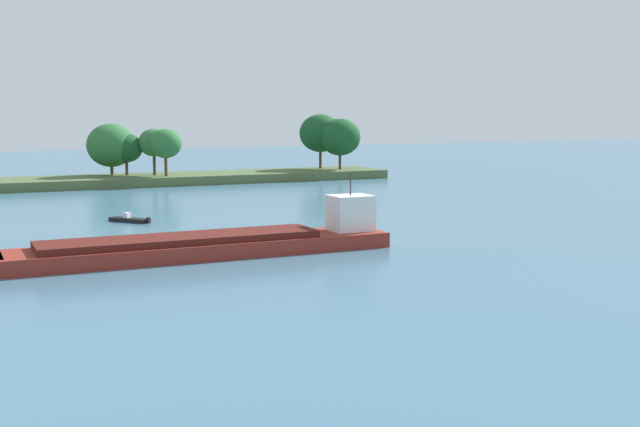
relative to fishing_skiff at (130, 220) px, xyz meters
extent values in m
cube|color=#4C6038|center=(13.79, 39.07, 0.42)|extent=(67.16, 10.88, 1.29)
cylinder|color=#513823|center=(5.99, 41.61, 1.84)|extent=(0.44, 0.44, 1.54)
ellipsoid|color=#2D6B33|center=(5.99, 41.61, 5.39)|extent=(6.96, 6.96, 6.26)
cylinder|color=#513823|center=(7.91, 40.40, 2.11)|extent=(0.44, 0.44, 2.08)
ellipsoid|color=#194C23|center=(7.91, 40.40, 5.03)|extent=(4.69, 4.69, 4.23)
cylinder|color=#513823|center=(11.57, 38.82, 2.54)|extent=(0.44, 0.44, 2.94)
ellipsoid|color=#2D6B33|center=(11.57, 38.82, 5.78)|extent=(4.44, 4.44, 4.00)
cylinder|color=#513823|center=(12.64, 36.38, 2.47)|extent=(0.44, 0.44, 2.80)
ellipsoid|color=#2D6B33|center=(12.64, 36.38, 5.71)|extent=(4.62, 4.62, 4.16)
cylinder|color=#513823|center=(39.28, 41.46, 2.56)|extent=(0.44, 0.44, 2.98)
ellipsoid|color=#194C23|center=(39.28, 41.46, 6.75)|extent=(6.77, 6.77, 6.09)
cylinder|color=#513823|center=(41.24, 38.24, 2.33)|extent=(0.44, 0.44, 2.52)
ellipsoid|color=#194C23|center=(41.24, 38.24, 6.20)|extent=(6.52, 6.52, 5.87)
cube|color=black|center=(-0.02, 0.03, -0.03)|extent=(3.52, 4.03, 0.38)
cube|color=white|center=(-0.21, 0.27, 0.40)|extent=(0.77, 0.75, 0.50)
cube|color=black|center=(1.37, -1.75, 0.06)|extent=(0.42, 0.42, 0.56)
cube|color=maroon|center=(0.97, -20.69, 0.35)|extent=(28.81, 5.13, 1.14)
cube|color=#4F1812|center=(-0.52, -20.70, 1.17)|extent=(20.17, 4.32, 0.50)
cube|color=white|center=(13.16, -20.58, 2.32)|extent=(3.22, 2.71, 2.80)
cylinder|color=#333338|center=(13.16, -20.58, 4.62)|extent=(0.12, 0.12, 1.80)
camera|label=1|loc=(-15.37, -76.53, 10.30)|focal=45.06mm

